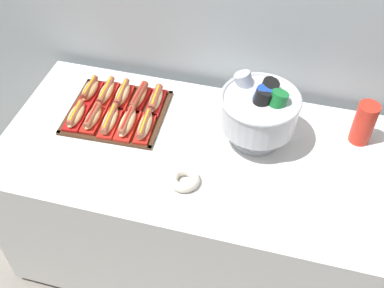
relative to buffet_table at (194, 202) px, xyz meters
The scene contains 16 objects.
ground_plane 0.40m from the buffet_table, ahead, with size 10.00×10.00×0.00m, color gray.
buffet_table is the anchor object (origin of this frame).
serving_tray 0.53m from the buffet_table, 163.09° to the left, with size 0.42×0.38×0.01m.
hot_dog_0 0.65m from the buffet_table, behind, with size 0.08×0.17×0.06m.
hot_dog_1 0.59m from the buffet_table, behind, with size 0.07×0.16×0.06m.
hot_dog_2 0.54m from the buffet_table, behind, with size 0.08×0.19×0.06m.
hot_dog_3 0.49m from the buffet_table, behind, with size 0.08×0.19×0.06m.
hot_dog_4 0.45m from the buffet_table, behind, with size 0.07×0.18×0.06m.
hot_dog_5 0.68m from the buffet_table, 160.18° to the left, with size 0.07×0.16×0.06m.
hot_dog_6 0.63m from the buffet_table, 156.87° to the left, with size 0.07×0.18×0.06m.
hot_dog_7 0.58m from the buffet_table, 152.52° to the left, with size 0.08×0.18×0.06m.
hot_dog_8 0.53m from the buffet_table, 146.59° to the left, with size 0.06×0.18×0.06m.
hot_dog_9 0.50m from the buffet_table, 138.29° to the left, with size 0.07×0.18×0.06m.
punch_bowl 0.58m from the buffet_table, 27.19° to the left, with size 0.31×0.31×0.28m.
cup_stack 0.81m from the buffet_table, 19.00° to the left, with size 0.08×0.08×0.18m.
donut 0.42m from the buffet_table, 87.81° to the right, with size 0.12×0.12×0.03m.
Camera 1 is at (0.32, -1.26, 2.14)m, focal length 44.45 mm.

